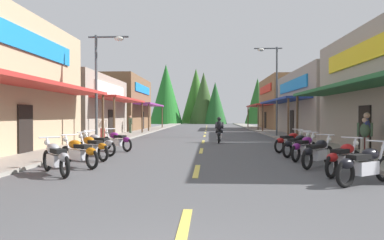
% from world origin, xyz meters
% --- Properties ---
extents(ground, '(10.32, 82.41, 0.10)m').
position_xyz_m(ground, '(0.00, 26.20, -0.05)').
color(ground, '#4C4C4F').
extents(sidewalk_left, '(2.13, 82.41, 0.12)m').
position_xyz_m(sidewalk_left, '(-6.22, 26.20, 0.06)').
color(sidewalk_left, gray).
rests_on(sidewalk_left, ground).
extents(sidewalk_right, '(2.13, 82.41, 0.12)m').
position_xyz_m(sidewalk_right, '(6.22, 26.20, 0.06)').
color(sidewalk_right, gray).
rests_on(sidewalk_right, ground).
extents(centerline_dashes, '(0.16, 55.69, 0.01)m').
position_xyz_m(centerline_dashes, '(0.00, 27.84, 0.01)').
color(centerline_dashes, '#E0C64C').
rests_on(centerline_dashes, ground).
extents(storefront_left_middle, '(10.25, 10.70, 4.67)m').
position_xyz_m(storefront_left_middle, '(-11.47, 23.55, 2.34)').
color(storefront_left_middle, gray).
rests_on(storefront_left_middle, ground).
extents(storefront_left_far, '(8.14, 11.55, 6.00)m').
position_xyz_m(storefront_left_far, '(-10.42, 36.50, 3.00)').
color(storefront_left_far, brown).
rests_on(storefront_left_far, ground).
extents(storefront_right_middle, '(10.73, 12.88, 5.32)m').
position_xyz_m(storefront_right_middle, '(11.71, 26.29, 2.66)').
color(storefront_right_middle, gray).
rests_on(storefront_right_middle, ground).
extents(storefront_right_far, '(10.77, 11.39, 6.24)m').
position_xyz_m(storefront_right_far, '(11.74, 39.91, 3.12)').
color(storefront_right_far, olive).
rests_on(storefront_right_far, ground).
extents(streetlamp_left, '(2.13, 0.30, 5.87)m').
position_xyz_m(streetlamp_left, '(-5.22, 15.06, 3.86)').
color(streetlamp_left, '#474C51').
rests_on(streetlamp_left, ground).
extents(streetlamp_right, '(2.13, 0.30, 6.92)m').
position_xyz_m(streetlamp_right, '(5.26, 24.02, 4.44)').
color(streetlamp_right, '#474C51').
rests_on(streetlamp_right, ground).
extents(motorcycle_parked_right_0, '(1.85, 1.25, 1.04)m').
position_xyz_m(motorcycle_parked_right_0, '(4.08, 5.60, 0.49)').
color(motorcycle_parked_right_0, black).
rests_on(motorcycle_parked_right_0, ground).
extents(motorcycle_parked_right_1, '(1.57, 1.60, 1.04)m').
position_xyz_m(motorcycle_parked_right_1, '(4.08, 6.89, 0.49)').
color(motorcycle_parked_right_1, black).
rests_on(motorcycle_parked_right_1, ground).
extents(motorcycle_parked_right_2, '(1.52, 1.65, 1.04)m').
position_xyz_m(motorcycle_parked_right_2, '(3.84, 8.37, 0.49)').
color(motorcycle_parked_right_2, black).
rests_on(motorcycle_parked_right_2, ground).
extents(motorcycle_parked_right_3, '(1.42, 1.73, 1.04)m').
position_xyz_m(motorcycle_parked_right_3, '(3.89, 10.12, 0.49)').
color(motorcycle_parked_right_3, black).
rests_on(motorcycle_parked_right_3, ground).
extents(motorcycle_parked_right_4, '(1.59, 1.58, 1.04)m').
position_xyz_m(motorcycle_parked_right_4, '(3.93, 11.29, 0.49)').
color(motorcycle_parked_right_4, black).
rests_on(motorcycle_parked_right_4, ground).
extents(motorcycle_parked_right_5, '(1.75, 1.40, 1.04)m').
position_xyz_m(motorcycle_parked_right_5, '(4.02, 12.97, 0.49)').
color(motorcycle_parked_right_5, black).
rests_on(motorcycle_parked_right_5, ground).
extents(motorcycle_parked_left_0, '(1.51, 1.66, 1.04)m').
position_xyz_m(motorcycle_parked_left_0, '(-3.91, 6.60, 0.49)').
color(motorcycle_parked_left_0, black).
rests_on(motorcycle_parked_left_0, ground).
extents(motorcycle_parked_left_1, '(1.77, 1.37, 1.04)m').
position_xyz_m(motorcycle_parked_left_1, '(-3.79, 8.01, 0.49)').
color(motorcycle_parked_left_1, black).
rests_on(motorcycle_parked_left_1, ground).
extents(motorcycle_parked_left_2, '(1.72, 1.43, 1.04)m').
position_xyz_m(motorcycle_parked_left_2, '(-3.97, 9.78, 0.49)').
color(motorcycle_parked_left_2, black).
rests_on(motorcycle_parked_left_2, ground).
extents(motorcycle_parked_left_3, '(1.88, 1.20, 1.04)m').
position_xyz_m(motorcycle_parked_left_3, '(-4.23, 11.25, 0.49)').
color(motorcycle_parked_left_3, black).
rests_on(motorcycle_parked_left_3, ground).
extents(motorcycle_parked_left_4, '(1.78, 1.36, 1.04)m').
position_xyz_m(motorcycle_parked_left_4, '(-3.93, 13.12, 0.49)').
color(motorcycle_parked_left_4, black).
rests_on(motorcycle_parked_left_4, ground).
extents(rider_cruising_lead, '(0.60, 2.14, 1.57)m').
position_xyz_m(rider_cruising_lead, '(0.99, 18.32, 0.66)').
color(rider_cruising_lead, black).
rests_on(rider_cruising_lead, ground).
extents(pedestrian_by_shop, '(0.40, 0.51, 1.78)m').
position_xyz_m(pedestrian_by_shop, '(6.64, 11.27, 1.04)').
color(pedestrian_by_shop, maroon).
rests_on(pedestrian_by_shop, ground).
extents(pedestrian_browsing, '(0.51, 0.40, 1.58)m').
position_xyz_m(pedestrian_browsing, '(6.50, 11.11, 0.91)').
color(pedestrian_browsing, '#B2A599').
rests_on(pedestrian_browsing, ground).
extents(pedestrian_waiting, '(0.43, 0.45, 1.65)m').
position_xyz_m(pedestrian_waiting, '(-6.59, 27.36, 0.96)').
color(pedestrian_waiting, '#3F593F').
rests_on(pedestrian_waiting, ground).
extents(pedestrian_strolling, '(0.52, 0.39, 1.57)m').
position_xyz_m(pedestrian_strolling, '(-6.91, 20.46, 0.90)').
color(pedestrian_strolling, maroon).
rests_on(pedestrian_strolling, ground).
extents(treeline_backdrop, '(24.40, 11.01, 12.05)m').
position_xyz_m(treeline_backdrop, '(-1.83, 68.19, 5.46)').
color(treeline_backdrop, '#255B23').
rests_on(treeline_backdrop, ground).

